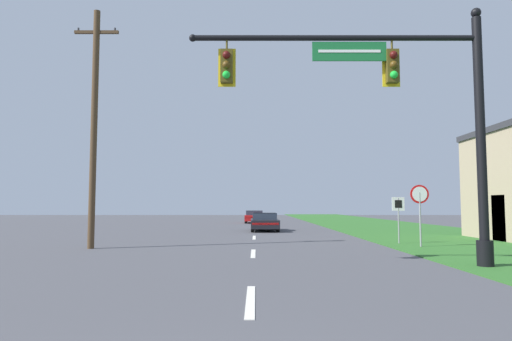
# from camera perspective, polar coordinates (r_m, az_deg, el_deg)

# --- Properties ---
(grass_verge_right) EXTENTS (10.00, 110.00, 0.04)m
(grass_verge_right) POSITION_cam_1_polar(r_m,az_deg,el_deg) (33.98, 18.19, -7.01)
(grass_verge_right) COLOR #2D6626
(grass_verge_right) RESTS_ON ground
(road_center_line) EXTENTS (0.16, 34.80, 0.01)m
(road_center_line) POSITION_cam_1_polar(r_m,az_deg,el_deg) (24.37, -0.01, -8.39)
(road_center_line) COLOR silver
(road_center_line) RESTS_ON ground
(signal_mast) EXTENTS (8.43, 0.47, 7.31)m
(signal_mast) POSITION_cam_1_polar(r_m,az_deg,el_deg) (13.62, 18.62, 7.26)
(signal_mast) COLOR black
(signal_mast) RESTS_ON grass_verge_right
(car_ahead) EXTENTS (1.87, 4.66, 1.19)m
(car_ahead) POSITION_cam_1_polar(r_m,az_deg,el_deg) (30.89, 1.29, -6.43)
(car_ahead) COLOR black
(car_ahead) RESTS_ON ground
(far_car) EXTENTS (1.82, 4.27, 1.19)m
(far_car) POSITION_cam_1_polar(r_m,az_deg,el_deg) (44.90, 0.01, -5.80)
(far_car) COLOR black
(far_car) RESTS_ON ground
(stop_sign) EXTENTS (0.76, 0.07, 2.50)m
(stop_sign) POSITION_cam_1_polar(r_m,az_deg,el_deg) (19.78, 20.01, -3.66)
(stop_sign) COLOR gray
(stop_sign) RESTS_ON grass_verge_right
(route_sign_post) EXTENTS (0.55, 0.06, 2.03)m
(route_sign_post) POSITION_cam_1_polar(r_m,az_deg,el_deg) (21.19, 17.59, -4.66)
(route_sign_post) COLOR gray
(route_sign_post) RESTS_ON grass_verge_right
(utility_pole_near) EXTENTS (1.80, 0.26, 9.69)m
(utility_pole_near) POSITION_cam_1_polar(r_m,az_deg,el_deg) (19.60, -19.36, 5.55)
(utility_pole_near) COLOR #4C3823
(utility_pole_near) RESTS_ON ground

